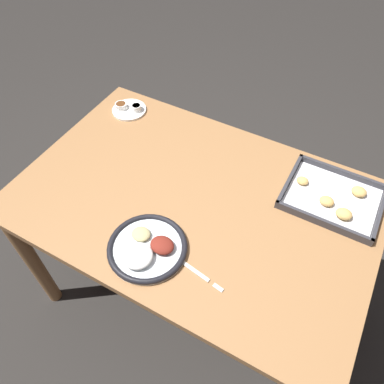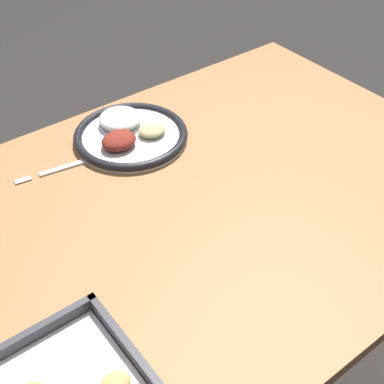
{
  "view_description": "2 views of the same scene",
  "coord_description": "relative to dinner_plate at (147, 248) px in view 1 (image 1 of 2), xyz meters",
  "views": [
    {
      "loc": [
        0.4,
        -0.75,
        1.81
      ],
      "look_at": [
        -0.01,
        0.0,
        0.77
      ],
      "focal_mm": 35.0,
      "sensor_mm": 36.0,
      "label": 1
    },
    {
      "loc": [
        0.47,
        0.63,
        1.47
      ],
      "look_at": [
        -0.01,
        0.0,
        0.77
      ],
      "focal_mm": 50.0,
      "sensor_mm": 36.0,
      "label": 2
    }
  ],
  "objects": [
    {
      "name": "ground_plane",
      "position": [
        0.03,
        0.26,
        -0.76
      ],
      "size": [
        8.0,
        8.0,
        0.0
      ],
      "primitive_type": "plane",
      "color": "#282623"
    },
    {
      "name": "dinner_plate",
      "position": [
        0.0,
        0.0,
        0.0
      ],
      "size": [
        0.26,
        0.26,
        0.05
      ],
      "color": "silver",
      "rests_on": "dining_table"
    },
    {
      "name": "saucer_plate",
      "position": [
        -0.47,
        0.56,
        -0.0
      ],
      "size": [
        0.15,
        0.15,
        0.04
      ],
      "color": "white",
      "rests_on": "dining_table"
    },
    {
      "name": "dining_table",
      "position": [
        0.03,
        0.26,
        -0.12
      ],
      "size": [
        1.29,
        0.85,
        0.74
      ],
      "color": "olive",
      "rests_on": "ground_plane"
    },
    {
      "name": "baking_tray",
      "position": [
        0.47,
        0.5,
        -0.0
      ],
      "size": [
        0.34,
        0.27,
        0.04
      ],
      "color": "#333338",
      "rests_on": "dining_table"
    },
    {
      "name": "fork",
      "position": [
        0.16,
        0.01,
        -0.01
      ],
      "size": [
        0.22,
        0.05,
        0.0
      ],
      "rotation": [
        0.0,
        0.0,
        -0.16
      ],
      "color": "silver",
      "rests_on": "dining_table"
    }
  ]
}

